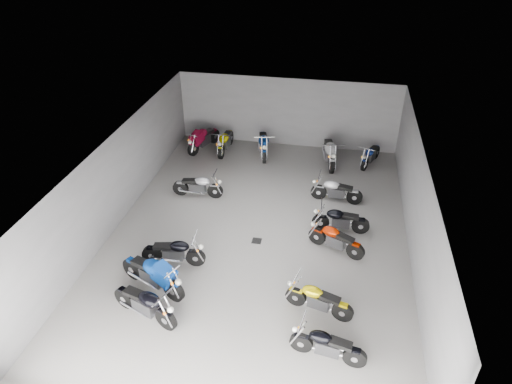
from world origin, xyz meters
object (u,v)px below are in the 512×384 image
(motorcycle_right_b, at_px, (318,299))
(motorcycle_back_b, at_px, (225,141))
(motorcycle_right_d, at_px, (336,239))
(drain_grate, at_px, (257,241))
(motorcycle_right_e, at_px, (340,220))
(motorcycle_right_a, at_px, (327,345))
(motorcycle_left_a, at_px, (145,304))
(motorcycle_right_f, at_px, (336,191))
(motorcycle_left_b, at_px, (153,274))
(motorcycle_left_c, at_px, (174,252))
(motorcycle_back_e, at_px, (330,152))
(motorcycle_back_f, at_px, (371,155))
(motorcycle_left_f, at_px, (198,186))
(motorcycle_back_c, at_px, (263,144))
(motorcycle_back_a, at_px, (203,139))

(motorcycle_right_b, bearing_deg, motorcycle_back_b, 42.64)
(motorcycle_right_d, bearing_deg, drain_grate, 113.23)
(motorcycle_right_b, height_order, motorcycle_right_e, motorcycle_right_e)
(drain_grate, height_order, motorcycle_right_a, motorcycle_right_a)
(motorcycle_left_a, bearing_deg, motorcycle_right_f, 165.53)
(motorcycle_right_a, xyz_separation_m, motorcycle_right_f, (-0.08, 7.26, 0.01))
(motorcycle_left_b, relative_size, motorcycle_left_c, 1.10)
(motorcycle_right_a, bearing_deg, motorcycle_back_b, 34.87)
(motorcycle_back_b, relative_size, motorcycle_back_e, 0.90)
(motorcycle_right_b, xyz_separation_m, motorcycle_right_d, (0.35, 2.77, 0.01))
(motorcycle_right_b, bearing_deg, drain_grate, 53.07)
(motorcycle_left_a, distance_m, motorcycle_right_f, 8.38)
(motorcycle_left_a, height_order, motorcycle_back_f, motorcycle_left_a)
(motorcycle_left_c, distance_m, motorcycle_right_d, 5.16)
(drain_grate, xyz_separation_m, motorcycle_right_e, (2.70, 1.09, 0.47))
(motorcycle_left_f, bearing_deg, motorcycle_left_a, 2.03)
(motorcycle_left_f, height_order, motorcycle_back_f, motorcycle_left_f)
(motorcycle_right_e, distance_m, motorcycle_back_e, 4.90)
(motorcycle_right_a, distance_m, motorcycle_right_b, 1.53)
(motorcycle_right_e, bearing_deg, motorcycle_right_f, 3.90)
(motorcycle_right_d, height_order, motorcycle_back_b, motorcycle_back_b)
(motorcycle_right_a, xyz_separation_m, motorcycle_back_f, (1.26, 10.49, -0.01))
(motorcycle_left_f, height_order, motorcycle_right_e, motorcycle_left_f)
(motorcycle_left_c, bearing_deg, motorcycle_right_a, 56.44)
(motorcycle_left_b, height_order, motorcycle_back_c, motorcycle_left_b)
(motorcycle_left_b, height_order, motorcycle_right_e, motorcycle_left_b)
(motorcycle_back_c, relative_size, motorcycle_back_f, 1.25)
(motorcycle_left_f, xyz_separation_m, motorcycle_right_a, (5.30, -6.60, -0.01))
(motorcycle_left_b, relative_size, motorcycle_back_c, 0.99)
(motorcycle_right_a, bearing_deg, motorcycle_right_e, 7.07)
(motorcycle_right_a, relative_size, motorcycle_right_e, 0.98)
(motorcycle_left_b, distance_m, motorcycle_right_b, 4.78)
(motorcycle_right_b, height_order, motorcycle_back_a, motorcycle_back_a)
(motorcycle_left_b, height_order, motorcycle_back_f, motorcycle_left_b)
(motorcycle_back_f, bearing_deg, motorcycle_left_c, 74.32)
(motorcycle_left_f, xyz_separation_m, motorcycle_back_a, (-0.96, 3.95, 0.06))
(motorcycle_left_a, distance_m, motorcycle_left_f, 6.21)
(motorcycle_right_f, height_order, motorcycle_back_b, motorcycle_back_b)
(motorcycle_right_d, relative_size, motorcycle_back_c, 0.82)
(motorcycle_left_c, relative_size, motorcycle_back_f, 1.12)
(motorcycle_left_b, height_order, motorcycle_right_d, motorcycle_left_b)
(drain_grate, relative_size, motorcycle_back_a, 0.15)
(motorcycle_right_a, relative_size, motorcycle_right_d, 1.04)
(motorcycle_left_b, distance_m, motorcycle_back_b, 9.02)
(motorcycle_right_e, bearing_deg, motorcycle_back_b, 43.51)
(motorcycle_right_d, relative_size, motorcycle_back_e, 0.78)
(motorcycle_right_b, distance_m, motorcycle_back_e, 8.73)
(motorcycle_left_b, bearing_deg, motorcycle_back_f, 167.82)
(motorcycle_left_b, relative_size, motorcycle_right_a, 1.15)
(motorcycle_left_f, height_order, motorcycle_right_a, motorcycle_left_f)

